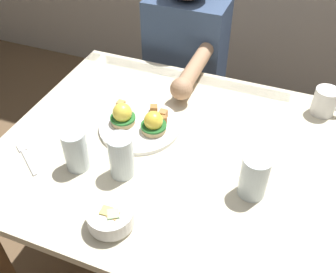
{
  "coord_description": "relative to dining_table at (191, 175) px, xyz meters",
  "views": [
    {
      "loc": [
        0.24,
        -0.82,
        1.57
      ],
      "look_at": [
        -0.08,
        0.0,
        0.78
      ],
      "focal_mm": 41.07,
      "sensor_mm": 36.0,
      "label": 1
    }
  ],
  "objects": [
    {
      "name": "diner_person",
      "position": [
        -0.24,
        0.6,
        0.02
      ],
      "size": [
        0.34,
        0.54,
        1.14
      ],
      "color": "#33333D",
      "rests_on": "ground_plane"
    },
    {
      "name": "coffee_mug",
      "position": [
        0.36,
        0.35,
        0.16
      ],
      "size": [
        0.11,
        0.08,
        0.09
      ],
      "color": "white",
      "rests_on": "dining_table"
    },
    {
      "name": "fruit_bowl",
      "position": [
        -0.11,
        -0.33,
        0.14
      ],
      "size": [
        0.12,
        0.12,
        0.06
      ],
      "color": "white",
      "rests_on": "dining_table"
    },
    {
      "name": "ground_plane",
      "position": [
        0.0,
        0.0,
        -0.63
      ],
      "size": [
        6.0,
        6.0,
        0.0
      ],
      "primitive_type": "plane",
      "color": "brown"
    },
    {
      "name": "fork",
      "position": [
        -0.47,
        -0.21,
        0.11
      ],
      "size": [
        0.14,
        0.11,
        0.0
      ],
      "color": "silver",
      "rests_on": "dining_table"
    },
    {
      "name": "water_glass_extra",
      "position": [
        0.2,
        -0.09,
        0.16
      ],
      "size": [
        0.08,
        0.08,
        0.13
      ],
      "color": "silver",
      "rests_on": "dining_table"
    },
    {
      "name": "water_glass_far",
      "position": [
        -0.3,
        -0.18,
        0.16
      ],
      "size": [
        0.07,
        0.07,
        0.13
      ],
      "color": "silver",
      "rests_on": "dining_table"
    },
    {
      "name": "dining_table",
      "position": [
        0.0,
        0.0,
        0.0
      ],
      "size": [
        1.2,
        0.9,
        0.74
      ],
      "color": "beige",
      "rests_on": "ground_plane"
    },
    {
      "name": "water_glass_near",
      "position": [
        -0.16,
        -0.16,
        0.16
      ],
      "size": [
        0.07,
        0.07,
        0.14
      ],
      "color": "silver",
      "rests_on": "dining_table"
    },
    {
      "name": "eggs_benedict_plate",
      "position": [
        -0.2,
        0.05,
        0.13
      ],
      "size": [
        0.27,
        0.27,
        0.09
      ],
      "color": "white",
      "rests_on": "dining_table"
    }
  ]
}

